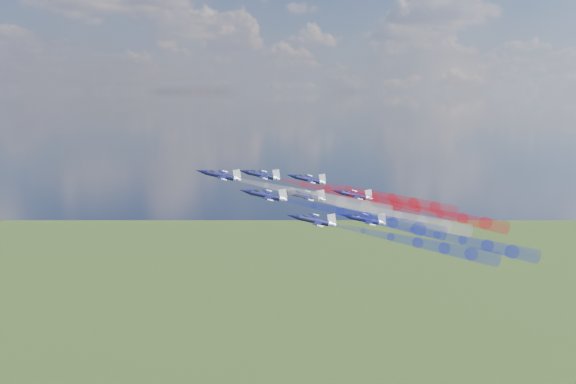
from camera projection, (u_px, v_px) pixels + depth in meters
jet_lead at (220, 176)px, 169.27m from camera, size 15.06×14.20×6.52m
trail_lead at (317, 196)px, 172.03m from camera, size 35.22×23.09×12.80m
jet_inner_left at (265, 195)px, 159.11m from camera, size 15.06×14.20×6.52m
trail_inner_left at (367, 217)px, 161.87m from camera, size 35.22×23.09×12.80m
jet_inner_right at (261, 175)px, 181.30m from camera, size 15.06×14.20×6.52m
trail_inner_right at (350, 194)px, 184.06m from camera, size 35.22×23.09×12.80m
jet_outer_left at (314, 220)px, 153.32m from camera, size 15.06×14.20×6.52m
trail_outer_left at (418, 243)px, 156.08m from camera, size 35.22×23.09×12.80m
jet_center_third at (305, 196)px, 172.35m from camera, size 15.06×14.20×6.52m
trail_center_third at (398, 216)px, 175.11m from camera, size 35.22×23.09×12.80m
jet_outer_right at (308, 179)px, 191.58m from camera, size 15.06×14.20×6.52m
trail_outer_right at (392, 198)px, 194.34m from camera, size 35.22×23.09×12.80m
jet_rear_left at (365, 220)px, 162.48m from camera, size 15.06×14.20×6.52m
trail_rear_left at (462, 240)px, 165.24m from camera, size 35.22×23.09×12.80m
jet_rear_right at (354, 195)px, 183.60m from camera, size 15.06×14.20×6.52m
trail_rear_right at (440, 214)px, 186.37m from camera, size 35.22×23.09×12.80m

